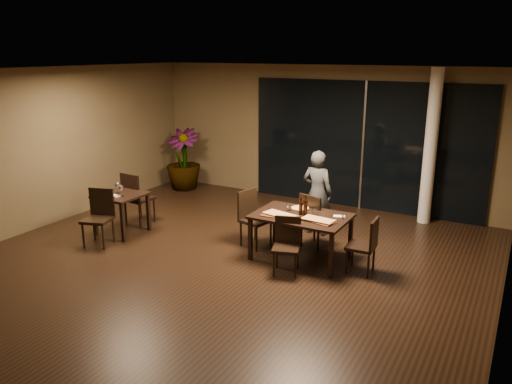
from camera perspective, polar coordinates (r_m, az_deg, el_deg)
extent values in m
plane|color=black|center=(8.08, -3.85, -8.17)|extent=(8.00, 8.00, 0.00)
cube|color=brown|center=(11.14, 7.43, 6.52)|extent=(8.00, 0.10, 3.00)
cube|color=brown|center=(10.33, -23.32, 4.62)|extent=(0.10, 8.00, 3.00)
cube|color=white|center=(7.38, -4.30, 13.76)|extent=(8.00, 8.00, 0.04)
cube|color=black|center=(10.75, 12.18, 5.15)|extent=(5.00, 0.06, 2.70)
cylinder|color=silver|center=(10.12, 19.31, 4.81)|extent=(0.24, 0.24, 3.00)
cube|color=black|center=(8.03, 5.19, -2.77)|extent=(1.50, 1.00, 0.04)
cube|color=black|center=(8.07, -0.65, -5.41)|extent=(0.06, 0.06, 0.71)
cube|color=black|center=(7.54, 8.57, -7.21)|extent=(0.06, 0.06, 0.71)
cube|color=black|center=(8.80, 2.19, -3.59)|extent=(0.06, 0.06, 0.71)
cube|color=black|center=(8.31, 10.74, -5.07)|extent=(0.06, 0.06, 0.71)
cube|color=black|center=(9.48, -15.22, -0.33)|extent=(0.80, 0.80, 0.04)
cube|color=black|center=(9.60, -17.92, -2.70)|extent=(0.06, 0.06, 0.71)
cube|color=black|center=(9.14, -14.98, -3.40)|extent=(0.06, 0.06, 0.71)
cube|color=black|center=(10.05, -15.12, -1.65)|extent=(0.06, 0.06, 0.71)
cube|color=black|center=(9.61, -12.19, -2.27)|extent=(0.06, 0.06, 0.71)
cube|color=black|center=(8.65, 6.95, -3.36)|extent=(0.55, 0.55, 0.05)
cylinder|color=black|center=(8.76, 8.57, -4.75)|extent=(0.04, 0.04, 0.46)
cylinder|color=black|center=(8.96, 6.70, -4.19)|extent=(0.04, 0.04, 0.46)
cylinder|color=black|center=(8.49, 7.10, -5.38)|extent=(0.04, 0.04, 0.46)
cylinder|color=black|center=(8.70, 5.21, -4.79)|extent=(0.04, 0.04, 0.46)
cube|color=black|center=(8.42, 6.15, -2.06)|extent=(0.44, 0.16, 0.51)
cube|color=black|center=(7.59, 3.46, -6.44)|extent=(0.50, 0.50, 0.05)
cylinder|color=black|center=(7.55, 2.03, -8.25)|extent=(0.03, 0.03, 0.41)
cylinder|color=black|center=(7.51, 4.52, -8.42)|extent=(0.03, 0.03, 0.41)
cylinder|color=black|center=(7.84, 2.41, -7.29)|extent=(0.03, 0.03, 0.41)
cylinder|color=black|center=(7.80, 4.79, -7.45)|extent=(0.03, 0.03, 0.41)
cube|color=black|center=(7.68, 3.67, -4.37)|extent=(0.39, 0.16, 0.45)
cube|color=black|center=(8.61, -0.02, -3.27)|extent=(0.54, 0.54, 0.05)
cylinder|color=black|center=(8.45, 0.05, -5.33)|extent=(0.04, 0.04, 0.46)
cylinder|color=black|center=(8.71, 1.70, -4.68)|extent=(0.04, 0.04, 0.46)
cylinder|color=black|center=(8.69, -1.74, -4.73)|extent=(0.04, 0.04, 0.46)
cylinder|color=black|center=(8.94, -0.09, -4.12)|extent=(0.04, 0.04, 0.46)
cube|color=black|center=(8.67, -1.02, -1.37)|extent=(0.15, 0.45, 0.51)
cube|color=black|center=(7.77, 11.91, -6.14)|extent=(0.43, 0.43, 0.05)
cylinder|color=black|center=(8.04, 10.97, -6.93)|extent=(0.03, 0.03, 0.42)
cylinder|color=black|center=(7.74, 10.29, -7.81)|extent=(0.03, 0.03, 0.42)
cylinder|color=black|center=(7.97, 13.31, -7.29)|extent=(0.03, 0.03, 0.42)
cylinder|color=black|center=(7.67, 12.71, -8.20)|extent=(0.03, 0.03, 0.42)
cube|color=black|center=(7.65, 13.35, -4.72)|extent=(0.06, 0.41, 0.47)
cube|color=black|center=(10.04, -13.20, -0.75)|extent=(0.51, 0.51, 0.05)
cylinder|color=black|center=(10.11, -11.55, -1.98)|extent=(0.04, 0.04, 0.49)
cylinder|color=black|center=(10.37, -13.09, -1.61)|extent=(0.04, 0.04, 0.49)
cylinder|color=black|center=(9.85, -13.14, -2.55)|extent=(0.04, 0.04, 0.49)
cylinder|color=black|center=(10.12, -14.67, -2.15)|extent=(0.04, 0.04, 0.49)
cube|color=black|center=(9.83, -14.20, 0.46)|extent=(0.48, 0.08, 0.54)
cube|color=black|center=(9.07, -17.68, -3.04)|extent=(0.57, 0.57, 0.05)
cylinder|color=black|center=(9.08, -19.14, -4.69)|extent=(0.04, 0.04, 0.46)
cylinder|color=black|center=(8.91, -17.07, -4.92)|extent=(0.04, 0.04, 0.46)
cylinder|color=black|center=(9.38, -18.02, -3.93)|extent=(0.04, 0.04, 0.46)
cylinder|color=black|center=(9.21, -16.00, -4.13)|extent=(0.04, 0.04, 0.46)
cube|color=black|center=(9.17, -17.21, -1.11)|extent=(0.44, 0.18, 0.52)
imported|color=#313336|center=(9.16, 7.02, -0.09)|extent=(0.55, 0.39, 1.57)
imported|color=#1F501A|center=(12.27, -8.31, 3.72)|extent=(0.90, 0.90, 1.48)
cube|color=#422815|center=(7.94, 2.72, -2.72)|extent=(0.58, 0.31, 0.01)
cube|color=#472616|center=(7.75, 7.13, -3.30)|extent=(0.56, 0.37, 0.01)
cylinder|color=#A73012|center=(8.33, 5.07, -1.87)|extent=(0.28, 0.28, 0.01)
cylinder|color=white|center=(8.22, 3.84, -1.83)|extent=(0.07, 0.07, 0.08)
cylinder|color=white|center=(8.02, 6.74, -2.31)|extent=(0.08, 0.08, 0.10)
cube|color=white|center=(7.71, 8.19, -3.45)|extent=(0.20, 0.16, 0.01)
cube|color=silver|center=(8.01, 9.48, -2.76)|extent=(0.20, 0.16, 0.01)
cube|color=white|center=(9.36, -15.83, -0.43)|extent=(0.19, 0.13, 0.01)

